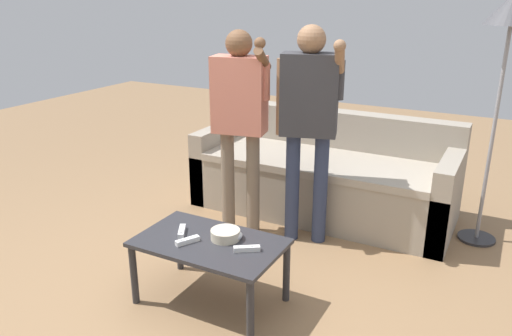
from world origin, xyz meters
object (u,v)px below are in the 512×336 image
(coffee_table, at_px, (210,249))
(player_left, at_px, (240,110))
(game_remote_nunchuk, at_px, (237,236))
(floor_lamp, at_px, (511,26))
(snack_bowl, at_px, (225,234))
(game_remote_wand_far, at_px, (247,249))
(game_remote_wand_near, at_px, (182,231))
(player_center, at_px, (309,111))
(couch, at_px, (324,177))
(game_remote_wand_spare, at_px, (187,241))

(coffee_table, xyz_separation_m, player_left, (-0.32, 0.94, 0.63))
(game_remote_nunchuk, relative_size, floor_lamp, 0.05)
(snack_bowl, bearing_deg, player_left, 114.37)
(game_remote_nunchuk, distance_m, game_remote_wand_far, 0.15)
(game_remote_nunchuk, height_order, game_remote_wand_far, game_remote_nunchuk)
(floor_lamp, relative_size, game_remote_wand_near, 12.36)
(coffee_table, relative_size, player_center, 0.54)
(couch, xyz_separation_m, game_remote_wand_spare, (-0.21, -1.73, 0.13))
(game_remote_nunchuk, bearing_deg, game_remote_wand_far, -38.86)
(game_remote_wand_far, relative_size, game_remote_wand_spare, 1.00)
(floor_lamp, xyz_separation_m, game_remote_wand_near, (-1.58, -1.67, -1.17))
(couch, distance_m, coffee_table, 1.66)
(couch, bearing_deg, player_left, -121.32)
(coffee_table, distance_m, game_remote_nunchuk, 0.19)
(couch, xyz_separation_m, game_remote_wand_far, (0.15, -1.65, 0.13))
(couch, distance_m, game_remote_wand_far, 1.67)
(game_remote_wand_near, bearing_deg, game_remote_wand_far, -0.89)
(game_remote_wand_near, xyz_separation_m, game_remote_wand_spare, (0.10, -0.09, 0.00))
(floor_lamp, height_order, game_remote_wand_spare, floor_lamp)
(snack_bowl, relative_size, game_remote_wand_near, 1.20)
(coffee_table, distance_m, game_remote_wand_spare, 0.15)
(floor_lamp, relative_size, player_left, 1.16)
(game_remote_nunchuk, distance_m, player_left, 1.11)
(couch, xyz_separation_m, player_left, (-0.43, -0.71, 0.69))
(player_left, height_order, player_center, player_center)
(game_remote_nunchuk, distance_m, player_center, 1.12)
(game_remote_wand_spare, bearing_deg, player_center, 75.71)
(game_remote_wand_near, xyz_separation_m, game_remote_wand_far, (0.46, -0.01, -0.00))
(snack_bowl, xyz_separation_m, game_remote_wand_spare, (-0.17, -0.15, -0.01))
(snack_bowl, bearing_deg, coffee_table, -136.17)
(coffee_table, xyz_separation_m, player_center, (0.19, 1.05, 0.66))
(snack_bowl, xyz_separation_m, player_left, (-0.40, 0.87, 0.54))
(snack_bowl, distance_m, game_remote_wand_far, 0.20)
(player_center, height_order, game_remote_wand_far, player_center)
(snack_bowl, distance_m, player_left, 1.10)
(game_remote_nunchuk, height_order, floor_lamp, floor_lamp)
(game_remote_nunchuk, relative_size, game_remote_wand_far, 0.60)
(floor_lamp, distance_m, player_left, 1.95)
(player_center, relative_size, game_remote_wand_near, 10.90)
(coffee_table, distance_m, player_left, 1.18)
(player_center, bearing_deg, game_remote_wand_near, -110.57)
(couch, xyz_separation_m, floor_lamp, (1.27, 0.03, 1.30))
(snack_bowl, relative_size, game_remote_nunchuk, 2.02)
(snack_bowl, xyz_separation_m, floor_lamp, (1.30, 1.61, 1.16))
(game_remote_nunchuk, xyz_separation_m, floor_lamp, (1.24, 1.58, 1.17))
(player_center, bearing_deg, couch, 97.56)
(floor_lamp, bearing_deg, player_center, -152.10)
(coffee_table, relative_size, player_left, 0.56)
(snack_bowl, distance_m, game_remote_wand_spare, 0.23)
(snack_bowl, height_order, game_remote_wand_spare, snack_bowl)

